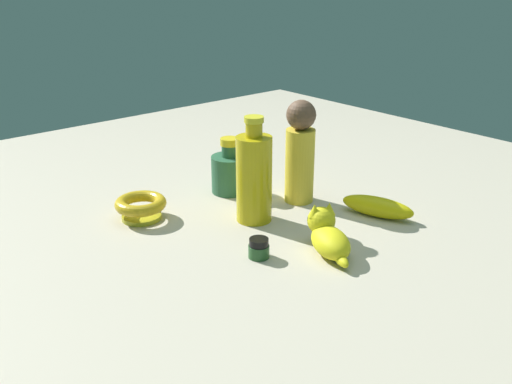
{
  "coord_description": "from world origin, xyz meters",
  "views": [
    {
      "loc": [
        -0.74,
        -0.86,
        0.53
      ],
      "look_at": [
        0.0,
        0.0,
        0.07
      ],
      "focal_mm": 39.79,
      "sensor_mm": 36.0,
      "label": 1
    }
  ],
  "objects_px": {
    "bowl": "(141,206)",
    "banana": "(377,207)",
    "person_figure_adult": "(300,152)",
    "cat_figurine": "(328,235)",
    "bottle_tall": "(253,177)",
    "nail_polish_jar": "(259,248)",
    "bottle_short": "(230,172)"
  },
  "relations": [
    {
      "from": "bowl",
      "to": "banana",
      "type": "xyz_separation_m",
      "value": [
        0.41,
        -0.33,
        -0.01
      ]
    },
    {
      "from": "person_figure_adult",
      "to": "cat_figurine",
      "type": "height_order",
      "value": "person_figure_adult"
    },
    {
      "from": "bottle_tall",
      "to": "cat_figurine",
      "type": "height_order",
      "value": "bottle_tall"
    },
    {
      "from": "bottle_tall",
      "to": "bowl",
      "type": "height_order",
      "value": "bottle_tall"
    },
    {
      "from": "bottle_tall",
      "to": "person_figure_adult",
      "type": "xyz_separation_m",
      "value": [
        0.15,
        0.01,
        0.02
      ]
    },
    {
      "from": "bowl",
      "to": "person_figure_adult",
      "type": "bearing_deg",
      "value": -24.07
    },
    {
      "from": "bottle_tall",
      "to": "nail_polish_jar",
      "type": "xyz_separation_m",
      "value": [
        -0.1,
        -0.14,
        -0.08
      ]
    },
    {
      "from": "nail_polish_jar",
      "to": "bottle_short",
      "type": "xyz_separation_m",
      "value": [
        0.17,
        0.3,
        0.03
      ]
    },
    {
      "from": "person_figure_adult",
      "to": "nail_polish_jar",
      "type": "height_order",
      "value": "person_figure_adult"
    },
    {
      "from": "cat_figurine",
      "to": "person_figure_adult",
      "type": "bearing_deg",
      "value": 57.63
    },
    {
      "from": "cat_figurine",
      "to": "bowl",
      "type": "height_order",
      "value": "cat_figurine"
    },
    {
      "from": "bottle_short",
      "to": "banana",
      "type": "relative_size",
      "value": 0.83
    },
    {
      "from": "bottle_tall",
      "to": "bottle_short",
      "type": "height_order",
      "value": "bottle_tall"
    },
    {
      "from": "bottle_tall",
      "to": "bowl",
      "type": "xyz_separation_m",
      "value": [
        -0.18,
        0.17,
        -0.07
      ]
    },
    {
      "from": "bowl",
      "to": "banana",
      "type": "relative_size",
      "value": 0.69
    },
    {
      "from": "nail_polish_jar",
      "to": "bottle_short",
      "type": "distance_m",
      "value": 0.35
    },
    {
      "from": "bottle_short",
      "to": "nail_polish_jar",
      "type": "bearing_deg",
      "value": -119.12
    },
    {
      "from": "bottle_short",
      "to": "bowl",
      "type": "bearing_deg",
      "value": -179.89
    },
    {
      "from": "person_figure_adult",
      "to": "nail_polish_jar",
      "type": "distance_m",
      "value": 0.32
    },
    {
      "from": "bottle_tall",
      "to": "person_figure_adult",
      "type": "height_order",
      "value": "person_figure_adult"
    },
    {
      "from": "bottle_tall",
      "to": "nail_polish_jar",
      "type": "bearing_deg",
      "value": -126.84
    },
    {
      "from": "banana",
      "to": "person_figure_adult",
      "type": "bearing_deg",
      "value": -177.49
    },
    {
      "from": "bottle_short",
      "to": "banana",
      "type": "height_order",
      "value": "bottle_short"
    },
    {
      "from": "person_figure_adult",
      "to": "bowl",
      "type": "distance_m",
      "value": 0.38
    },
    {
      "from": "bottle_tall",
      "to": "person_figure_adult",
      "type": "relative_size",
      "value": 0.96
    },
    {
      "from": "bottle_short",
      "to": "person_figure_adult",
      "type": "bearing_deg",
      "value": -59.82
    },
    {
      "from": "cat_figurine",
      "to": "banana",
      "type": "relative_size",
      "value": 0.89
    },
    {
      "from": "bottle_tall",
      "to": "person_figure_adult",
      "type": "distance_m",
      "value": 0.16
    },
    {
      "from": "person_figure_adult",
      "to": "bowl",
      "type": "bearing_deg",
      "value": 155.93
    },
    {
      "from": "cat_figurine",
      "to": "bottle_short",
      "type": "relative_size",
      "value": 1.07
    },
    {
      "from": "bottle_tall",
      "to": "person_figure_adult",
      "type": "bearing_deg",
      "value": 5.12
    },
    {
      "from": "bottle_short",
      "to": "banana",
      "type": "distance_m",
      "value": 0.37
    }
  ]
}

